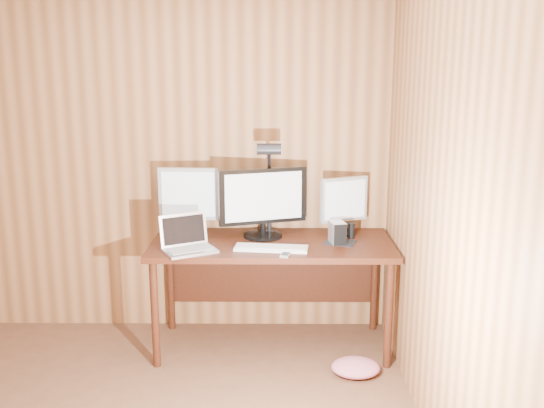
{
  "coord_description": "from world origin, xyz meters",
  "views": [
    {
      "loc": [
        0.96,
        -2.23,
        1.89
      ],
      "look_at": [
        0.93,
        1.58,
        1.02
      ],
      "focal_mm": 40.0,
      "sensor_mm": 36.0,
      "label": 1
    }
  ],
  "objects_px": {
    "keyboard": "(271,248)",
    "hard_drive": "(337,233)",
    "mouse": "(340,240)",
    "speaker": "(351,231)",
    "desk": "(272,256)",
    "monitor_center": "(263,202)",
    "laptop": "(187,242)",
    "monitor_right": "(344,204)",
    "phone": "(286,255)",
    "desk_lamp": "(269,175)",
    "monitor_left": "(189,199)"
  },
  "relations": [
    {
      "from": "monitor_left",
      "to": "hard_drive",
      "type": "relative_size",
      "value": 3.17
    },
    {
      "from": "desk",
      "to": "desk_lamp",
      "type": "height_order",
      "value": "desk_lamp"
    },
    {
      "from": "monitor_left",
      "to": "mouse",
      "type": "height_order",
      "value": "monitor_left"
    },
    {
      "from": "monitor_center",
      "to": "desk_lamp",
      "type": "xyz_separation_m",
      "value": [
        0.04,
        0.03,
        0.18
      ]
    },
    {
      "from": "speaker",
      "to": "desk_lamp",
      "type": "xyz_separation_m",
      "value": [
        -0.56,
        0.06,
        0.37
      ]
    },
    {
      "from": "monitor_left",
      "to": "laptop",
      "type": "bearing_deg",
      "value": -80.39
    },
    {
      "from": "laptop",
      "to": "desk_lamp",
      "type": "bearing_deg",
      "value": 4.7
    },
    {
      "from": "monitor_center",
      "to": "keyboard",
      "type": "bearing_deg",
      "value": -96.79
    },
    {
      "from": "laptop",
      "to": "keyboard",
      "type": "height_order",
      "value": "laptop"
    },
    {
      "from": "laptop",
      "to": "keyboard",
      "type": "relative_size",
      "value": 0.81
    },
    {
      "from": "monitor_left",
      "to": "hard_drive",
      "type": "distance_m",
      "value": 1.04
    },
    {
      "from": "desk",
      "to": "monitor_right",
      "type": "xyz_separation_m",
      "value": [
        0.49,
        0.13,
        0.34
      ]
    },
    {
      "from": "keyboard",
      "to": "hard_drive",
      "type": "distance_m",
      "value": 0.46
    },
    {
      "from": "desk",
      "to": "phone",
      "type": "relative_size",
      "value": 14.32
    },
    {
      "from": "mouse",
      "to": "speaker",
      "type": "distance_m",
      "value": 0.14
    },
    {
      "from": "monitor_center",
      "to": "speaker",
      "type": "distance_m",
      "value": 0.63
    },
    {
      "from": "desk",
      "to": "mouse",
      "type": "relative_size",
      "value": 15.33
    },
    {
      "from": "desk_lamp",
      "to": "laptop",
      "type": "bearing_deg",
      "value": -134.71
    },
    {
      "from": "keyboard",
      "to": "speaker",
      "type": "xyz_separation_m",
      "value": [
        0.54,
        0.26,
        0.04
      ]
    },
    {
      "from": "speaker",
      "to": "desk_lamp",
      "type": "relative_size",
      "value": 0.16
    },
    {
      "from": "hard_drive",
      "to": "mouse",
      "type": "bearing_deg",
      "value": -2.21
    },
    {
      "from": "laptop",
      "to": "hard_drive",
      "type": "distance_m",
      "value": 0.98
    },
    {
      "from": "desk",
      "to": "hard_drive",
      "type": "bearing_deg",
      "value": -12.43
    },
    {
      "from": "desk",
      "to": "keyboard",
      "type": "xyz_separation_m",
      "value": [
        -0.0,
        -0.25,
        0.13
      ]
    },
    {
      "from": "monitor_left",
      "to": "speaker",
      "type": "relative_size",
      "value": 4.34
    },
    {
      "from": "phone",
      "to": "monitor_center",
      "type": "bearing_deg",
      "value": 122.39
    },
    {
      "from": "monitor_center",
      "to": "monitor_right",
      "type": "bearing_deg",
      "value": -9.94
    },
    {
      "from": "monitor_right",
      "to": "monitor_center",
      "type": "bearing_deg",
      "value": 163.89
    },
    {
      "from": "laptop",
      "to": "phone",
      "type": "distance_m",
      "value": 0.63
    },
    {
      "from": "monitor_center",
      "to": "speaker",
      "type": "bearing_deg",
      "value": -21.12
    },
    {
      "from": "monitor_center",
      "to": "desk_lamp",
      "type": "bearing_deg",
      "value": 14.65
    },
    {
      "from": "phone",
      "to": "laptop",
      "type": "bearing_deg",
      "value": -177.13
    },
    {
      "from": "desk",
      "to": "monitor_right",
      "type": "height_order",
      "value": "monitor_right"
    },
    {
      "from": "hard_drive",
      "to": "speaker",
      "type": "relative_size",
      "value": 1.37
    },
    {
      "from": "mouse",
      "to": "speaker",
      "type": "bearing_deg",
      "value": 57.08
    },
    {
      "from": "monitor_left",
      "to": "desk_lamp",
      "type": "relative_size",
      "value": 0.68
    },
    {
      "from": "desk",
      "to": "laptop",
      "type": "height_order",
      "value": "laptop"
    },
    {
      "from": "laptop",
      "to": "hard_drive",
      "type": "xyz_separation_m",
      "value": [
        0.97,
        0.16,
        0.02
      ]
    },
    {
      "from": "mouse",
      "to": "monitor_left",
      "type": "bearing_deg",
      "value": 174.04
    },
    {
      "from": "keyboard",
      "to": "speaker",
      "type": "relative_size",
      "value": 4.45
    },
    {
      "from": "phone",
      "to": "desk_lamp",
      "type": "bearing_deg",
      "value": 116.36
    },
    {
      "from": "phone",
      "to": "hard_drive",
      "type": "bearing_deg",
      "value": 51.92
    },
    {
      "from": "monitor_right",
      "to": "desk_lamp",
      "type": "xyz_separation_m",
      "value": [
        -0.51,
        -0.05,
        0.21
      ]
    },
    {
      "from": "speaker",
      "to": "desk_lamp",
      "type": "height_order",
      "value": "desk_lamp"
    },
    {
      "from": "laptop",
      "to": "mouse",
      "type": "height_order",
      "value": "laptop"
    },
    {
      "from": "desk_lamp",
      "to": "phone",
      "type": "bearing_deg",
      "value": -64.53
    },
    {
      "from": "monitor_right",
      "to": "speaker",
      "type": "height_order",
      "value": "monitor_right"
    },
    {
      "from": "desk",
      "to": "monitor_center",
      "type": "xyz_separation_m",
      "value": [
        -0.06,
        0.05,
        0.37
      ]
    },
    {
      "from": "desk",
      "to": "monitor_center",
      "type": "distance_m",
      "value": 0.38
    },
    {
      "from": "monitor_right",
      "to": "phone",
      "type": "height_order",
      "value": "monitor_right"
    }
  ]
}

